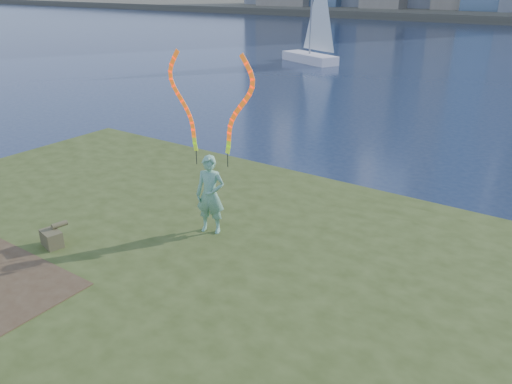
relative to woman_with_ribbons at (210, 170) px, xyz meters
The scene contains 5 objects.
ground 2.48m from the woman_with_ribbons, 81.16° to the right, with size 320.00×320.00×0.00m, color #1B2944.
grassy_knoll 3.90m from the woman_with_ribbons, 87.06° to the right, with size 20.00×18.00×0.80m.
woman_with_ribbons is the anchor object (origin of this frame).
canvas_bag 3.48m from the woman_with_ribbons, 133.58° to the right, with size 0.53×0.59×0.45m.
sailboat 29.94m from the woman_with_ribbons, 114.51° to the left, with size 5.28×3.49×8.14m.
Camera 1 is at (6.06, -6.27, 5.78)m, focal length 35.00 mm.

